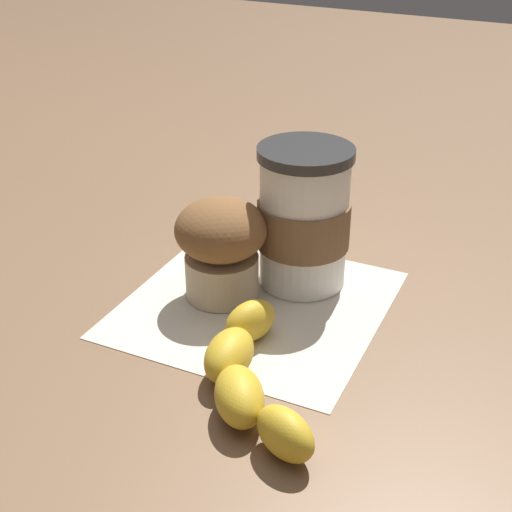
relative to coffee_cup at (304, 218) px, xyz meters
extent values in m
plane|color=brown|center=(0.06, -0.02, -0.07)|extent=(3.00, 3.00, 0.00)
cube|color=beige|center=(0.06, -0.02, -0.07)|extent=(0.24, 0.24, 0.00)
cylinder|color=white|center=(0.00, 0.00, 0.00)|extent=(0.08, 0.08, 0.13)
cylinder|color=#2D2D2D|center=(0.00, 0.00, 0.07)|extent=(0.09, 0.09, 0.01)
cylinder|color=brown|center=(0.00, 0.00, -0.01)|extent=(0.09, 0.09, 0.05)
cylinder|color=beige|center=(0.06, -0.06, -0.05)|extent=(0.07, 0.07, 0.04)
ellipsoid|color=brown|center=(0.06, -0.06, 0.00)|extent=(0.09, 0.09, 0.06)
ellipsoid|color=gold|center=(0.11, 0.00, -0.05)|extent=(0.06, 0.05, 0.04)
ellipsoid|color=gold|center=(0.16, 0.01, -0.05)|extent=(0.07, 0.05, 0.04)
ellipsoid|color=gold|center=(0.20, 0.04, -0.05)|extent=(0.07, 0.07, 0.04)
ellipsoid|color=gold|center=(0.22, 0.09, -0.05)|extent=(0.05, 0.06, 0.04)
camera|label=1|loc=(0.56, 0.24, 0.30)|focal=50.00mm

